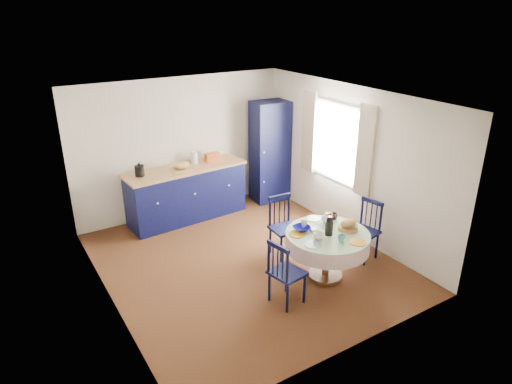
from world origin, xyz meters
The scene contains 17 objects.
floor centered at (0.00, 0.00, 0.00)m, with size 4.50×4.50×0.00m, color black.
ceiling centered at (0.00, 0.00, 2.50)m, with size 4.50×4.50×0.00m, color white.
wall_back centered at (0.00, 2.25, 1.25)m, with size 4.00×0.02×2.50m, color beige.
wall_left centered at (-2.00, 0.00, 1.25)m, with size 0.02×4.50×2.50m, color beige.
wall_right centered at (2.00, 0.00, 1.25)m, with size 0.02×4.50×2.50m, color beige.
window centered at (1.95, 0.30, 1.52)m, with size 0.10×1.74×1.45m.
kitchen_counter centered at (-0.10, 1.90, 0.50)m, with size 2.22×0.82×1.21m.
pantry_cabinet centered at (1.66, 1.85, 0.98)m, with size 0.72×0.54×1.97m.
dining_table centered at (0.78, -0.96, 0.59)m, with size 1.17×1.17×0.99m.
chair_left centered at (-0.08, -1.15, 0.47)m, with size 0.46×0.47×0.92m.
chair_far centered at (0.64, -0.10, 0.48)m, with size 0.44×0.43×0.95m.
chair_right centered at (1.63, -0.82, 0.47)m, with size 0.47×0.49×0.92m.
mug_a centered at (0.54, -1.03, 0.76)m, with size 0.14×0.14×0.11m, color silver.
mug_b centered at (0.77, -1.24, 0.76)m, with size 0.10×0.10×0.10m, color #34777A.
mug_c centered at (1.12, -0.67, 0.76)m, with size 0.13×0.13×0.10m, color black.
mug_d centered at (0.60, -0.63, 0.75)m, with size 0.10×0.10×0.09m, color silver.
cobalt_bowl centered at (0.52, -0.70, 0.74)m, with size 0.24×0.24×0.06m, color #0A0A6F.
Camera 1 is at (-3.04, -5.21, 3.67)m, focal length 32.00 mm.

